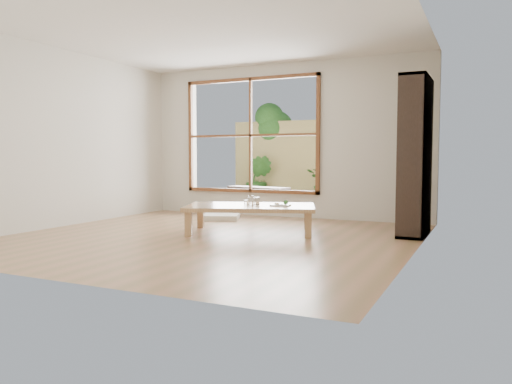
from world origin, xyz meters
TOP-DOWN VIEW (x-y plane):
  - ground at (0.00, 0.00)m, footprint 5.00×5.00m
  - low_table at (0.29, 0.57)m, footprint 1.93×1.49m
  - floor_cushion at (-0.79, 1.69)m, footprint 0.74×0.74m
  - bookshelf at (2.32, 1.30)m, footprint 0.33×0.92m
  - glass_tall at (0.33, 0.49)m, footprint 0.07×0.07m
  - glass_mid at (0.33, 0.67)m, footprint 0.07×0.07m
  - glass_short at (0.27, 0.74)m, footprint 0.07×0.07m
  - glass_small at (0.24, 0.53)m, footprint 0.06×0.06m
  - food_tray at (0.70, 0.65)m, footprint 0.27×0.21m
  - deck at (-0.60, 3.56)m, footprint 2.80×2.00m
  - garden_bench at (-0.92, 3.42)m, footprint 1.36×0.68m
  - bamboo_fence at (-0.60, 4.56)m, footprint 2.80×0.06m
  - shrub_right at (0.29, 4.27)m, footprint 0.90×0.78m
  - shrub_left at (-1.31, 4.29)m, footprint 0.57×0.47m
  - garden_tree at (-1.28, 4.86)m, footprint 1.04×0.85m

SIDE VIEW (x-z plane):
  - ground at x=0.00m, z-range 0.00..0.00m
  - deck at x=-0.60m, z-range -0.03..0.03m
  - floor_cushion at x=-0.79m, z-range 0.00..0.08m
  - low_table at x=0.29m, z-range 0.14..0.52m
  - garden_bench at x=-0.92m, z-range 0.17..0.58m
  - food_tray at x=0.70m, z-range 0.35..0.43m
  - glass_small at x=0.24m, z-range 0.37..0.44m
  - glass_short at x=0.27m, z-range 0.37..0.46m
  - glass_mid at x=0.33m, z-range 0.37..0.48m
  - glass_tall at x=0.33m, z-range 0.37..0.51m
  - shrub_right at x=0.29m, z-range 0.02..1.01m
  - shrub_left at x=-1.31m, z-range 0.02..1.05m
  - bamboo_fence at x=-0.60m, z-range 0.00..1.80m
  - bookshelf at x=2.32m, z-range 0.00..2.05m
  - garden_tree at x=-1.28m, z-range 0.52..2.74m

